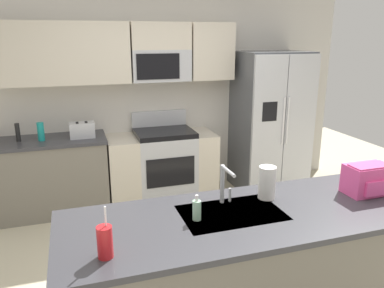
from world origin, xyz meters
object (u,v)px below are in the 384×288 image
at_px(range_oven, 162,165).
at_px(pepper_mill, 18,132).
at_px(sink_faucet, 225,182).
at_px(drink_cup_red, 105,242).
at_px(bottle_teal, 41,132).
at_px(refrigerator, 270,122).
at_px(backpack, 367,179).
at_px(paper_towel_roll, 267,183).
at_px(toaster, 82,130).
at_px(soap_dispenser, 197,210).

bearing_deg(range_oven, pepper_mill, -179.91).
bearing_deg(sink_faucet, drink_cup_red, -153.64).
bearing_deg(bottle_teal, range_oven, 1.89).
height_order(refrigerator, sink_faucet, refrigerator).
height_order(range_oven, backpack, backpack).
bearing_deg(range_oven, drink_cup_red, -109.36).
bearing_deg(bottle_teal, pepper_mill, 169.85).
height_order(paper_towel_roll, backpack, paper_towel_roll).
bearing_deg(backpack, toaster, 129.96).
distance_m(pepper_mill, sink_faucet, 2.73).
bearing_deg(bottle_teal, soap_dispenser, -65.79).
bearing_deg(backpack, drink_cup_red, -172.00).
bearing_deg(toaster, backpack, -50.04).
relative_size(bottle_teal, paper_towel_roll, 0.87).
bearing_deg(sink_faucet, bottle_teal, 121.07).
distance_m(refrigerator, drink_cup_red, 3.55).
bearing_deg(pepper_mill, drink_cup_red, -75.18).
height_order(drink_cup_red, backpack, drink_cup_red).
relative_size(paper_towel_roll, backpack, 0.75).
bearing_deg(paper_towel_roll, drink_cup_red, -160.31).
relative_size(soap_dispenser, paper_towel_roll, 0.71).
relative_size(drink_cup_red, backpack, 0.93).
relative_size(sink_faucet, drink_cup_red, 0.94).
relative_size(refrigerator, drink_cup_red, 6.18).
height_order(toaster, pepper_mill, pepper_mill).
bearing_deg(soap_dispenser, sink_faucet, 32.65).
xyz_separation_m(refrigerator, paper_towel_roll, (-1.23, -2.16, 0.09)).
height_order(range_oven, toaster, range_oven).
bearing_deg(refrigerator, toaster, 179.54).
height_order(pepper_mill, sink_faucet, sink_faucet).
bearing_deg(pepper_mill, bottle_teal, -10.15).
bearing_deg(paper_towel_roll, refrigerator, 60.32).
bearing_deg(bottle_teal, paper_towel_roll, -52.97).
bearing_deg(refrigerator, bottle_teal, 179.49).
distance_m(refrigerator, backpack, 2.37).
xyz_separation_m(refrigerator, pepper_mill, (-3.13, 0.07, 0.08)).
bearing_deg(pepper_mill, range_oven, 0.09).
relative_size(drink_cup_red, soap_dispenser, 1.76).
distance_m(sink_faucet, soap_dispenser, 0.32).
relative_size(toaster, paper_towel_roll, 1.17).
relative_size(range_oven, refrigerator, 0.74).
relative_size(sink_faucet, paper_towel_roll, 1.17).
distance_m(refrigerator, toaster, 2.44).
height_order(pepper_mill, soap_dispenser, pepper_mill).
distance_m(range_oven, bottle_teal, 1.50).
bearing_deg(paper_towel_roll, pepper_mill, 130.33).
xyz_separation_m(sink_faucet, soap_dispenser, (-0.26, -0.17, -0.10)).
bearing_deg(range_oven, sink_faucet, -91.94).
distance_m(drink_cup_red, paper_towel_roll, 1.27).
distance_m(range_oven, refrigerator, 1.57).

